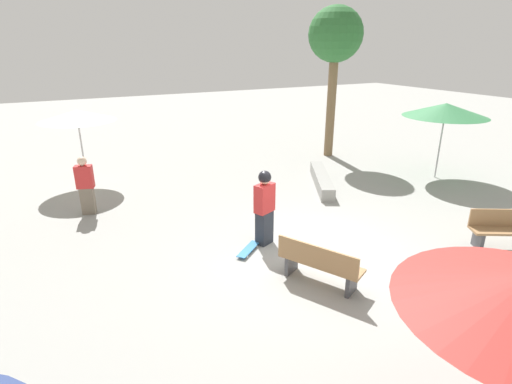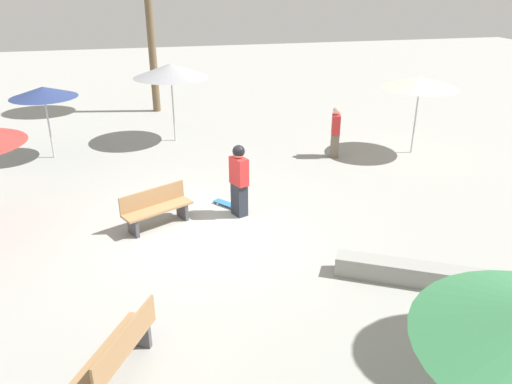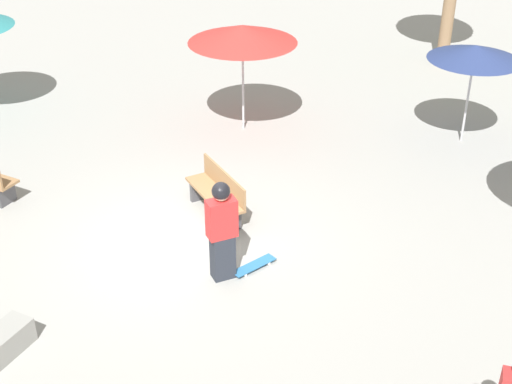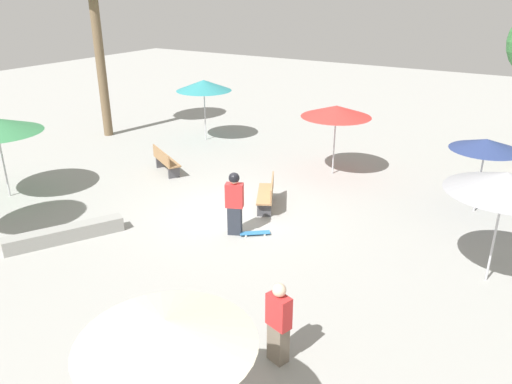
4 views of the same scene
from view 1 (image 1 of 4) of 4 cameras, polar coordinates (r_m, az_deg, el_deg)
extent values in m
plane|color=#9E9E99|center=(8.70, 8.10, -9.02)|extent=(60.00, 60.00, 0.00)
cube|color=#282D38|center=(8.96, 1.20, -5.09)|extent=(0.42, 0.37, 0.77)
cube|color=red|center=(8.68, 1.23, -0.87)|extent=(0.52, 0.41, 0.64)
sphere|color=beige|center=(8.53, 1.25, 1.92)|extent=(0.25, 0.25, 0.25)
sphere|color=black|center=(8.52, 1.26, 2.13)|extent=(0.28, 0.28, 0.28)
cube|color=teal|center=(8.75, -1.09, -8.16)|extent=(0.75, 0.65, 0.02)
cylinder|color=silver|center=(8.54, -1.28, -9.20)|extent=(0.06, 0.06, 0.05)
cylinder|color=silver|center=(8.60, -2.32, -8.96)|extent=(0.06, 0.06, 0.05)
cylinder|color=silver|center=(8.93, 0.09, -7.77)|extent=(0.06, 0.06, 0.05)
cylinder|color=silver|center=(9.00, -0.91, -7.56)|extent=(0.06, 0.06, 0.05)
cube|color=gray|center=(12.85, 9.35, 1.73)|extent=(1.76, 2.78, 0.38)
cube|color=#47474C|center=(7.99, 5.09, -10.08)|extent=(0.39, 0.25, 0.40)
cube|color=#47474C|center=(7.55, 13.49, -12.61)|extent=(0.39, 0.25, 0.40)
cube|color=#9E754C|center=(7.64, 9.25, -9.90)|extent=(1.13, 1.62, 0.05)
cube|color=#9E754C|center=(7.37, 8.65, -9.05)|extent=(0.77, 1.44, 0.40)
cube|color=#47474C|center=(10.11, 29.14, -5.96)|extent=(0.26, 0.38, 0.40)
cube|color=#9E754C|center=(10.32, 32.44, -4.70)|extent=(1.61, 1.17, 0.05)
cube|color=#9E754C|center=(10.40, 32.15, -3.11)|extent=(1.41, 0.82, 0.40)
cylinder|color=#B7B7BC|center=(13.63, -23.57, 5.49)|extent=(0.05, 0.05, 2.26)
cone|color=beige|center=(13.42, -24.22, 9.94)|extent=(2.27, 2.27, 0.34)
cylinder|color=#B7B7BC|center=(14.56, 24.81, 6.31)|extent=(0.05, 0.05, 2.33)
cone|color=#387F4C|center=(14.37, 25.46, 10.54)|extent=(2.63, 2.63, 0.43)
cylinder|color=brown|center=(16.15, 10.71, 12.57)|extent=(0.34, 0.34, 4.28)
sphere|color=#2D6B33|center=(16.01, 11.31, 21.24)|extent=(2.02, 2.02, 2.02)
cube|color=#726656|center=(11.42, -22.86, -1.14)|extent=(0.39, 0.33, 0.73)
cube|color=red|center=(11.22, -23.32, 2.01)|extent=(0.48, 0.35, 0.60)
sphere|color=beige|center=(11.10, -23.62, 4.06)|extent=(0.24, 0.24, 0.24)
camera|label=2|loc=(15.18, 45.63, 18.45)|focal=35.00mm
camera|label=3|loc=(16.90, -16.92, 28.65)|focal=50.00mm
camera|label=4|loc=(17.19, -39.85, 22.22)|focal=35.00mm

